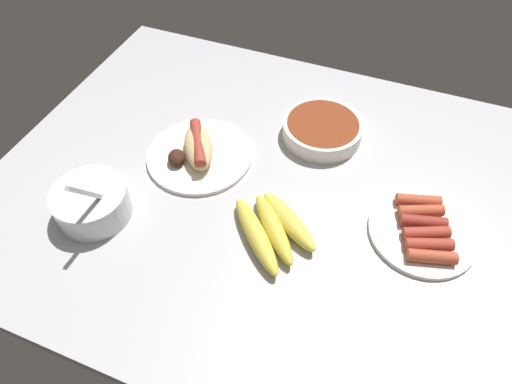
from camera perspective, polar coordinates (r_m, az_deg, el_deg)
ground_plane at (r=93.27cm, az=3.12°, el=-0.20°), size 120.00×90.00×3.00cm
plate_sausages at (r=90.00cm, az=20.68°, el=-4.61°), size 20.40×20.40×3.33cm
bowl_chili at (r=102.44cm, az=8.49°, el=8.01°), size 17.93×17.93×4.11cm
banana_bunch at (r=83.73cm, az=2.21°, el=-4.72°), size 19.62×19.53×3.67cm
plate_hotdog_assembled at (r=97.61cm, az=-7.45°, el=5.20°), size 23.04×23.04×5.61cm
bowl_coleslaw at (r=90.94cm, az=-20.38°, el=-1.21°), size 14.38×14.38×16.21cm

